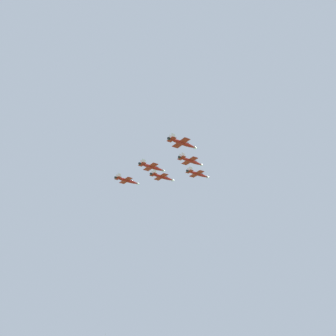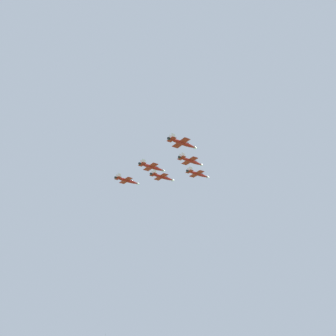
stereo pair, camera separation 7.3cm
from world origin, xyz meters
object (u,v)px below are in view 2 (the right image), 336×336
jet_left_wingman (162,177)px  jet_slot_rear (152,167)px  jet_right_outer (182,143)px  jet_lead (198,174)px  jet_right_wingman (191,161)px  jet_left_outer (127,180)px

jet_left_wingman → jet_slot_rear: (-19.11, 4.81, -3.27)m
jet_right_outer → jet_slot_rear: (20.77, 14.83, -2.04)m
jet_right_outer → jet_slot_rear: size_ratio=1.05×
jet_lead → jet_right_wingman: bearing=-139.0°
jet_lead → jet_slot_rear: bearing=-179.4°
jet_right_outer → jet_left_outer: bearing=90.9°
jet_left_outer → jet_right_outer: 51.05m
jet_lead → jet_left_outer: bearing=140.2°
jet_lead → jet_right_outer: size_ratio=0.95×
jet_lead → jet_left_outer: 39.48m
jet_slot_rear → jet_right_wingman: bearing=-39.8°
jet_left_wingman → jet_slot_rear: jet_left_wingman is taller
jet_slot_rear → jet_left_outer: bearing=90.5°
jet_right_wingman → jet_slot_rear: bearing=138.8°
jet_left_wingman → jet_right_outer: (-39.88, -10.02, -1.23)m
jet_left_wingman → jet_right_wingman: jet_left_wingman is taller
jet_lead → jet_right_outer: (-38.22, 9.61, -2.24)m
jet_left_outer → jet_slot_rear: bearing=-90.6°
jet_left_wingman → jet_left_outer: size_ratio=1.02×
jet_lead → jet_right_outer: 39.47m
jet_left_wingman → jet_right_outer: size_ratio=0.97×
jet_lead → jet_left_wingman: bearing=140.2°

